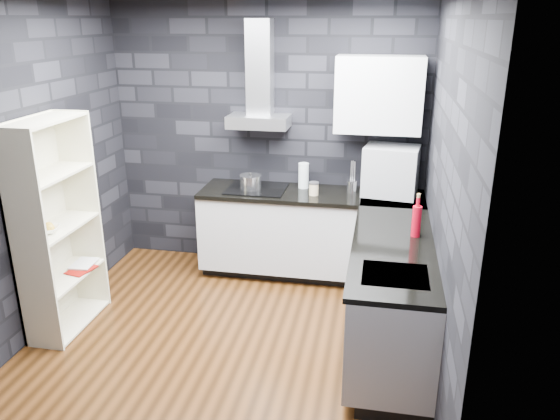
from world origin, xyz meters
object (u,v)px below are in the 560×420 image
(glass_vase, at_px, (304,176))
(storage_jar, at_px, (314,189))
(fruit_bowl, at_px, (47,229))
(utensil_crock, at_px, (352,187))
(red_bottle, at_px, (416,221))
(bookshelf, at_px, (57,227))
(appliance_garage, at_px, (391,172))
(pot, at_px, (251,183))

(glass_vase, bearing_deg, storage_jar, -58.02)
(fruit_bowl, bearing_deg, storage_jar, 35.61)
(glass_vase, xyz_separation_m, utensil_crock, (0.49, -0.07, -0.07))
(utensil_crock, distance_m, red_bottle, 1.19)
(glass_vase, bearing_deg, bookshelf, -141.08)
(glass_vase, distance_m, appliance_garage, 0.86)
(storage_jar, relative_size, fruit_bowl, 0.58)
(storage_jar, relative_size, red_bottle, 0.45)
(appliance_garage, bearing_deg, fruit_bowl, -141.73)
(pot, relative_size, utensil_crock, 1.74)
(pot, bearing_deg, bookshelf, -135.14)
(appliance_garage, relative_size, fruit_bowl, 2.59)
(glass_vase, relative_size, red_bottle, 1.03)
(pot, bearing_deg, storage_jar, -4.32)
(pot, xyz_separation_m, glass_vase, (0.51, 0.16, 0.05))
(storage_jar, distance_m, utensil_crock, 0.39)
(pot, relative_size, appliance_garage, 0.42)
(storage_jar, height_order, appliance_garage, appliance_garage)
(red_bottle, relative_size, fruit_bowl, 1.28)
(red_bottle, bearing_deg, pot, 148.78)
(storage_jar, bearing_deg, utensil_crock, 22.18)
(bookshelf, bearing_deg, fruit_bowl, -101.54)
(appliance_garage, bearing_deg, glass_vase, -175.78)
(glass_vase, distance_m, fruit_bowl, 2.44)
(red_bottle, relative_size, bookshelf, 0.14)
(fruit_bowl, bearing_deg, pot, 47.78)
(storage_jar, xyz_separation_m, fruit_bowl, (-1.96, -1.40, -0.02))
(fruit_bowl, bearing_deg, bookshelf, 90.00)
(appliance_garage, bearing_deg, storage_jar, -159.82)
(glass_vase, relative_size, appliance_garage, 0.51)
(pot, bearing_deg, glass_vase, 17.88)
(red_bottle, height_order, fruit_bowl, red_bottle)
(red_bottle, bearing_deg, storage_jar, 135.77)
(utensil_crock, height_order, appliance_garage, appliance_garage)
(storage_jar, bearing_deg, pot, 175.68)
(utensil_crock, bearing_deg, storage_jar, -157.82)
(appliance_garage, bearing_deg, bookshelf, -144.04)
(storage_jar, height_order, red_bottle, red_bottle)
(glass_vase, relative_size, fruit_bowl, 1.32)
(storage_jar, xyz_separation_m, bookshelf, (-1.96, -1.26, -0.06))
(pot, relative_size, glass_vase, 0.83)
(appliance_garage, relative_size, bookshelf, 0.28)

